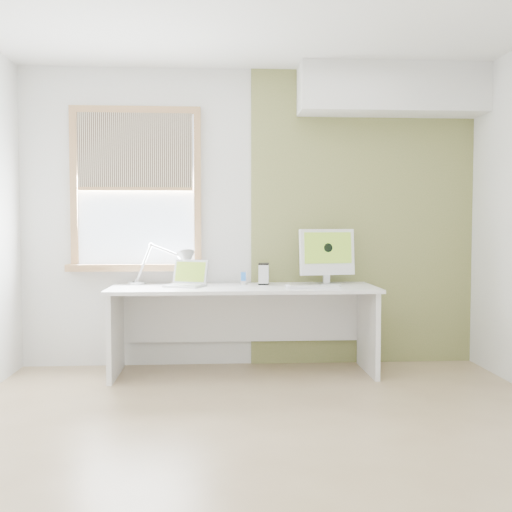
{
  "coord_description": "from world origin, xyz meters",
  "views": [
    {
      "loc": [
        -0.29,
        -3.53,
        1.24
      ],
      "look_at": [
        0.0,
        1.05,
        1.0
      ],
      "focal_mm": 41.88,
      "sensor_mm": 36.0,
      "label": 1
    }
  ],
  "objects": [
    {
      "name": "window",
      "position": [
        -1.0,
        1.71,
        1.54
      ],
      "size": [
        1.2,
        0.14,
        1.42
      ],
      "color": "#AD7D4E",
      "rests_on": "room"
    },
    {
      "name": "mouse",
      "position": [
        0.28,
        1.25,
        0.74
      ],
      "size": [
        0.07,
        0.1,
        0.03
      ],
      "primitive_type": "ellipsoid",
      "rotation": [
        0.0,
        0.0,
        0.07
      ],
      "color": "white",
      "rests_on": "desk"
    },
    {
      "name": "keyboard",
      "position": [
        0.47,
        1.2,
        0.74
      ],
      "size": [
        0.44,
        0.16,
        0.02
      ],
      "color": "white",
      "rests_on": "desk"
    },
    {
      "name": "accent_wall",
      "position": [
        1.0,
        1.74,
        1.3
      ],
      "size": [
        2.0,
        0.02,
        2.6
      ],
      "primitive_type": "cube",
      "color": "olive",
      "rests_on": "room"
    },
    {
      "name": "desk_lamp",
      "position": [
        -0.64,
        1.58,
        0.92
      ],
      "size": [
        0.62,
        0.27,
        0.36
      ],
      "color": "silver",
      "rests_on": "desk"
    },
    {
      "name": "room",
      "position": [
        0.0,
        0.0,
        1.3
      ],
      "size": [
        4.04,
        3.54,
        2.64
      ],
      "color": "#A1855E",
      "rests_on": "ground"
    },
    {
      "name": "phone_dock",
      "position": [
        -0.08,
        1.54,
        0.76
      ],
      "size": [
        0.08,
        0.08,
        0.12
      ],
      "color": "silver",
      "rests_on": "desk"
    },
    {
      "name": "external_drive",
      "position": [
        0.1,
        1.55,
        0.82
      ],
      "size": [
        0.1,
        0.15,
        0.18
      ],
      "color": "silver",
      "rests_on": "desk"
    },
    {
      "name": "laptop",
      "position": [
        -0.55,
        1.44,
        0.78
      ],
      "size": [
        0.38,
        0.35,
        0.22
      ],
      "color": "silver",
      "rests_on": "desk"
    },
    {
      "name": "desk",
      "position": [
        -0.08,
        1.44,
        0.53
      ],
      "size": [
        2.2,
        0.7,
        0.73
      ],
      "color": "white",
      "rests_on": "room"
    },
    {
      "name": "soffit",
      "position": [
        1.2,
        1.57,
        2.4
      ],
      "size": [
        1.6,
        0.4,
        0.42
      ],
      "primitive_type": "cube",
      "color": "white",
      "rests_on": "room"
    },
    {
      "name": "imac",
      "position": [
        0.64,
        1.54,
        1.0
      ],
      "size": [
        0.49,
        0.2,
        0.47
      ],
      "color": "silver",
      "rests_on": "desk"
    }
  ]
}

